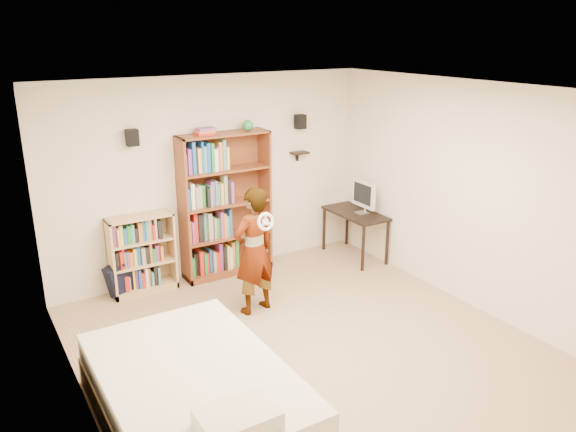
% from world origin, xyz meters
% --- Properties ---
extents(ground, '(4.50, 5.00, 0.01)m').
position_xyz_m(ground, '(0.00, 0.00, 0.00)').
color(ground, tan).
rests_on(ground, ground).
extents(room_shell, '(4.52, 5.02, 2.71)m').
position_xyz_m(room_shell, '(0.00, 0.00, 1.76)').
color(room_shell, beige).
rests_on(room_shell, ground).
extents(crown_molding, '(4.50, 5.00, 0.06)m').
position_xyz_m(crown_molding, '(0.00, 0.00, 2.67)').
color(crown_molding, silver).
rests_on(crown_molding, room_shell).
extents(speaker_left, '(0.14, 0.12, 0.20)m').
position_xyz_m(speaker_left, '(-1.05, 2.40, 2.00)').
color(speaker_left, black).
rests_on(speaker_left, room_shell).
extents(speaker_right, '(0.14, 0.12, 0.20)m').
position_xyz_m(speaker_right, '(1.35, 2.40, 2.00)').
color(speaker_right, black).
rests_on(speaker_right, room_shell).
extents(wall_shelf, '(0.25, 0.16, 0.02)m').
position_xyz_m(wall_shelf, '(1.35, 2.41, 1.55)').
color(wall_shelf, black).
rests_on(wall_shelf, room_shell).
extents(tall_bookshelf, '(1.24, 0.36, 1.96)m').
position_xyz_m(tall_bookshelf, '(0.11, 2.32, 0.98)').
color(tall_bookshelf, brown).
rests_on(tall_bookshelf, ground).
extents(low_bookshelf, '(0.82, 0.31, 1.03)m').
position_xyz_m(low_bookshelf, '(-1.07, 2.35, 0.51)').
color(low_bookshelf, tan).
rests_on(low_bookshelf, ground).
extents(computer_desk, '(0.51, 1.03, 0.70)m').
position_xyz_m(computer_desk, '(1.97, 1.86, 0.35)').
color(computer_desk, black).
rests_on(computer_desk, ground).
extents(imac, '(0.10, 0.48, 0.48)m').
position_xyz_m(imac, '(2.02, 1.77, 0.94)').
color(imac, silver).
rests_on(imac, computer_desk).
extents(daybed, '(1.45, 2.24, 0.66)m').
position_xyz_m(daybed, '(-1.50, -0.42, 0.33)').
color(daybed, beige).
rests_on(daybed, ground).
extents(person, '(0.62, 0.47, 1.54)m').
position_xyz_m(person, '(-0.10, 1.13, 0.77)').
color(person, black).
rests_on(person, ground).
extents(wii_wheel, '(0.21, 0.08, 0.21)m').
position_xyz_m(wii_wheel, '(-0.10, 0.84, 1.22)').
color(wii_wheel, silver).
rests_on(wii_wheel, person).
extents(navy_bag, '(0.40, 0.32, 0.47)m').
position_xyz_m(navy_bag, '(-1.38, 2.34, 0.24)').
color(navy_bag, black).
rests_on(navy_bag, ground).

